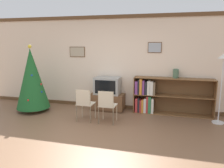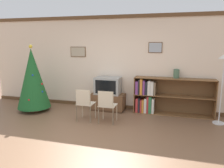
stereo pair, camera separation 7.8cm
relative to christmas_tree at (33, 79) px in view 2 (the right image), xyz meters
The scene contains 10 objects.
ground_plane 2.89m from the christmas_tree, 36.50° to the right, with size 24.00×24.00×0.00m, color brown.
wall_back 2.43m from the christmas_tree, 22.84° to the left, with size 8.31×0.11×2.70m.
christmas_tree is the anchor object (origin of this frame).
tv_console 2.24m from the christmas_tree, 16.78° to the left, with size 0.97×0.49×0.48m.
television 2.14m from the christmas_tree, 16.71° to the left, with size 0.72×0.48×0.48m.
folding_chair_left 1.86m from the christmas_tree, 13.85° to the right, with size 0.40×0.40×0.82m.
folding_chair_right 2.41m from the christmas_tree, 10.54° to the right, with size 0.40×0.40×0.82m.
bookshelf 3.56m from the christmas_tree, 11.25° to the left, with size 2.10×0.36×1.00m.
vase 3.98m from the christmas_tree, 10.76° to the left, with size 0.15×0.15×0.24m.
standing_lamp 4.97m from the christmas_tree, ahead, with size 0.28×0.28×1.69m.
Camera 2 is at (1.61, -3.62, 1.94)m, focal length 35.00 mm.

